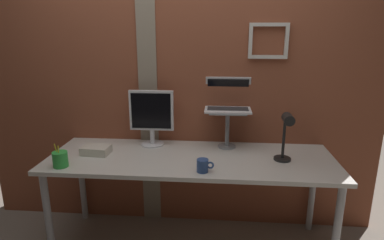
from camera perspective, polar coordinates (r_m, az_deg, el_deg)
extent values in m
cube|color=brown|center=(2.65, -2.62, 6.98)|extent=(3.27, 0.12, 2.46)
cube|color=gray|center=(2.63, -7.77, 6.77)|extent=(0.15, 0.01, 2.46)
cube|color=white|center=(2.54, 13.44, 15.99)|extent=(0.29, 0.03, 0.03)
cube|color=white|center=(2.55, 13.11, 10.74)|extent=(0.29, 0.03, 0.03)
cube|color=white|center=(2.53, 10.22, 13.51)|extent=(0.03, 0.03, 0.21)
cube|color=white|center=(2.57, 16.27, 13.17)|extent=(0.03, 0.03, 0.21)
cube|color=silver|center=(2.38, -0.21, -6.81)|extent=(2.07, 0.69, 0.03)
cylinder|color=#B2B2B7|center=(2.57, -23.90, -15.57)|extent=(0.05, 0.05, 0.71)
cylinder|color=#B2B2B7|center=(2.42, 24.01, -17.70)|extent=(0.05, 0.05, 0.71)
cylinder|color=#B2B2B7|center=(3.02, -18.73, -10.21)|extent=(0.05, 0.05, 0.71)
cylinder|color=#B2B2B7|center=(2.89, 20.38, -11.58)|extent=(0.05, 0.05, 0.71)
cylinder|color=white|center=(2.63, -6.92, -4.21)|extent=(0.18, 0.18, 0.01)
cylinder|color=white|center=(2.61, -6.97, -2.90)|extent=(0.04, 0.04, 0.12)
cube|color=white|center=(2.55, -7.13, 1.68)|extent=(0.34, 0.04, 0.31)
cube|color=black|center=(2.53, -7.22, 1.58)|extent=(0.31, 0.00, 0.28)
cylinder|color=gray|center=(2.58, 6.11, -4.60)|extent=(0.14, 0.14, 0.01)
cylinder|color=gray|center=(2.53, 6.20, -1.59)|extent=(0.03, 0.03, 0.27)
cube|color=gray|center=(2.49, 6.29, 1.51)|extent=(0.28, 0.22, 0.01)
cube|color=white|center=(2.49, 6.30, 1.75)|extent=(0.35, 0.21, 0.01)
cube|color=#2D2D30|center=(2.51, 6.30, 2.01)|extent=(0.31, 0.12, 0.00)
cube|color=white|center=(2.60, 6.32, 5.08)|extent=(0.35, 0.06, 0.23)
cube|color=black|center=(2.59, 6.32, 5.02)|extent=(0.32, 0.05, 0.20)
cylinder|color=black|center=(2.41, 15.53, -6.56)|extent=(0.12, 0.12, 0.02)
cylinder|color=black|center=(2.35, 15.84, -2.65)|extent=(0.02, 0.02, 0.33)
cylinder|color=black|center=(2.22, 16.53, 0.16)|extent=(0.07, 0.11, 0.07)
cylinder|color=green|center=(2.37, -22.11, -6.41)|extent=(0.10, 0.10, 0.10)
cylinder|color=yellow|center=(2.37, -22.57, -5.52)|extent=(0.02, 0.04, 0.15)
cylinder|color=yellow|center=(2.35, -22.34, -5.84)|extent=(0.02, 0.01, 0.14)
cylinder|color=#2D4C8C|center=(2.12, 1.86, -8.00)|extent=(0.08, 0.08, 0.09)
torus|color=#2D4C8C|center=(2.12, 3.22, -7.93)|extent=(0.05, 0.01, 0.05)
cube|color=silver|center=(2.52, -16.48, -5.07)|extent=(0.21, 0.16, 0.06)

